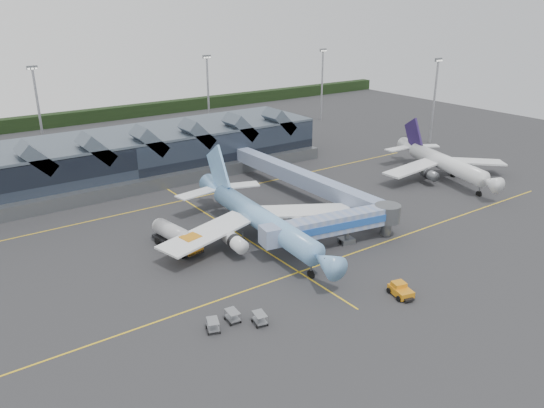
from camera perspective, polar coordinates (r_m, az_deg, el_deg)
ground at (r=81.71m, az=-0.55°, el=-5.17°), size 260.00×260.00×0.00m
taxi_stripes at (r=89.35m, az=-4.22°, el=-2.86°), size 120.00×60.00×0.01m
tree_line_far at (r=178.66m, az=-21.35°, el=8.53°), size 260.00×4.00×4.00m
terminal at (r=117.96m, az=-15.93°, el=4.82°), size 90.00×22.25×12.52m
light_masts at (r=140.21m, az=-8.32°, el=11.05°), size 132.40×42.56×22.45m
main_airliner at (r=84.48m, az=-1.45°, el=-1.47°), size 34.71×40.04×12.85m
regional_jet at (r=120.62m, az=17.92°, el=4.30°), size 28.91×32.27×11.24m
jet_bridge at (r=83.36m, az=7.50°, el=-2.05°), size 24.37×7.50×5.35m
fuel_truck at (r=83.56m, az=-10.35°, el=-3.37°), size 4.38×11.04×3.67m
pushback_tug at (r=71.94m, az=13.68°, el=-9.01°), size 3.05×4.09×1.67m
baggage_carts at (r=64.24m, az=-3.97°, el=-12.29°), size 7.09×4.52×1.42m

